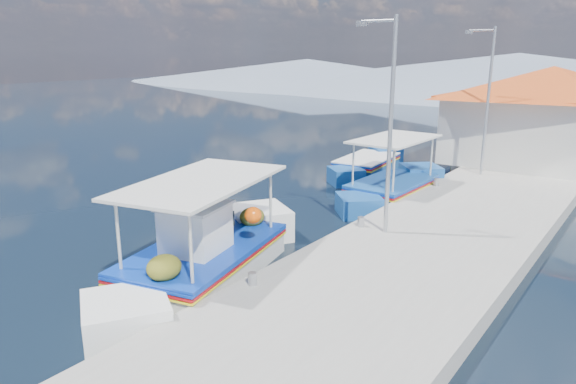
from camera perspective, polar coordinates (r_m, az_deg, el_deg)
The scene contains 10 objects.
ground at distance 16.62m, azimuth -7.18°, elevation -4.65°, with size 160.00×160.00×0.00m, color black.
quay at distance 18.74m, azimuth 19.46°, elevation -2.32°, with size 5.00×44.00×0.50m, color #9C9A92.
bollards at distance 18.63m, azimuth 12.73°, elevation -0.62°, with size 0.20×17.20×0.30m.
main_caique at distance 13.66m, azimuth -8.76°, elevation -6.78°, with size 3.73×8.29×2.80m.
caique_green_canopy at distance 20.74m, azimuth 11.33°, elevation 0.34°, with size 2.27×7.10×2.66m.
caique_blue_hull at distance 24.86m, azimuth 8.64°, elevation 2.74°, with size 2.33×6.55×1.17m.
caique_far at distance 30.70m, azimuth 19.47°, elevation 4.71°, with size 3.61×6.91×2.55m.
harbor_building at distance 26.81m, azimuth 26.40°, elevation 7.58°, with size 10.49×10.49×4.40m.
lamp_post_near at distance 14.80m, azimuth 10.79°, elevation 8.11°, with size 1.21×0.14×6.00m.
lamp_post_far at distance 23.21m, azimuth 20.71°, elevation 9.91°, with size 1.21×0.14×6.00m.
Camera 1 is at (10.87, -11.25, 5.62)m, focal length 32.78 mm.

